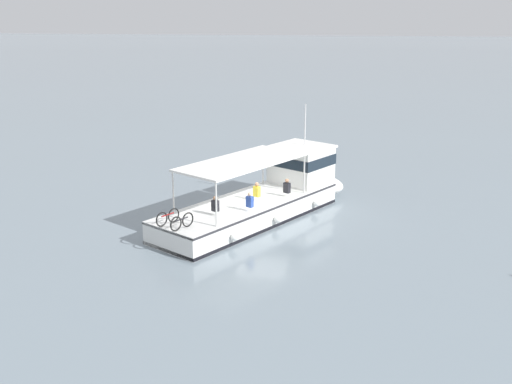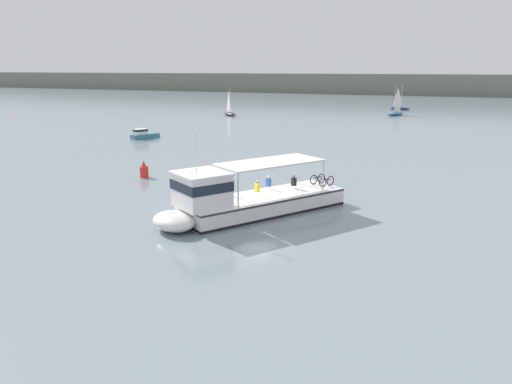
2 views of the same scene
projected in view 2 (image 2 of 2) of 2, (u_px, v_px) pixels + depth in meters
ground_plane at (254, 211)px, 31.14m from camera, size 400.00×400.00×0.00m
distant_shoreline at (430, 84)px, 169.75m from camera, size 400.00×28.00×6.80m
ferry_main at (242, 200)px, 29.72m from camera, size 9.37×12.41×5.32m
sailboat_far_right at (399, 107)px, 106.00m from camera, size 5.00×2.85×5.40m
sailboat_near_starboard at (230, 113)px, 93.25m from camera, size 4.44×4.32×5.40m
motorboat_horizon_east at (143, 134)px, 62.86m from camera, size 2.70×3.81×1.26m
sailboat_off_bow at (395, 113)px, 93.32m from camera, size 3.48×4.90×5.40m
channel_buoy at (144, 170)px, 40.60m from camera, size 0.70×0.70×1.40m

